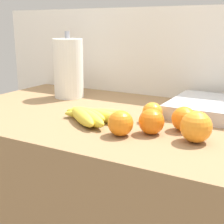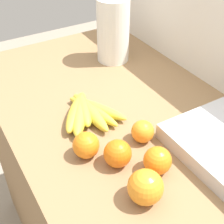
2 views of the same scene
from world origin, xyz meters
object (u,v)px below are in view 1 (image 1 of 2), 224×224
(orange_far_right, at_px, (184,119))
(orange_back_left, at_px, (196,127))
(orange_right, at_px, (152,112))
(banana_bunch, at_px, (90,115))
(orange_center, at_px, (151,122))
(orange_front, at_px, (121,123))
(paper_towel_roll, at_px, (68,68))

(orange_far_right, bearing_deg, orange_back_left, -54.22)
(orange_far_right, xyz_separation_m, orange_back_left, (0.06, -0.08, 0.01))
(orange_right, xyz_separation_m, orange_back_left, (0.17, -0.11, 0.01))
(banana_bunch, relative_size, orange_center, 2.98)
(banana_bunch, distance_m, orange_front, 0.17)
(banana_bunch, distance_m, paper_towel_roll, 0.39)
(orange_center, distance_m, orange_far_right, 0.10)
(orange_center, xyz_separation_m, orange_far_right, (0.07, 0.07, -0.00))
(orange_far_right, relative_size, orange_front, 1.00)
(banana_bunch, height_order, paper_towel_roll, paper_towel_roll)
(orange_right, distance_m, orange_front, 0.16)
(orange_far_right, distance_m, orange_back_left, 0.09)
(orange_center, xyz_separation_m, orange_right, (-0.04, 0.11, -0.00))
(banana_bunch, xyz_separation_m, paper_towel_roll, (-0.27, 0.26, 0.10))
(orange_center, relative_size, orange_front, 1.02)
(orange_front, xyz_separation_m, paper_towel_roll, (-0.42, 0.34, 0.09))
(orange_far_right, distance_m, orange_front, 0.19)
(orange_front, xyz_separation_m, orange_back_left, (0.19, 0.05, 0.01))
(orange_back_left, height_order, paper_towel_roll, paper_towel_roll)
(banana_bunch, height_order, orange_center, orange_center)
(orange_back_left, distance_m, paper_towel_roll, 0.68)
(banana_bunch, height_order, orange_right, orange_right)
(banana_bunch, xyz_separation_m, orange_center, (0.22, -0.02, 0.02))
(banana_bunch, bearing_deg, orange_back_left, -3.74)
(banana_bunch, bearing_deg, orange_center, -4.81)
(banana_bunch, height_order, orange_far_right, orange_far_right)
(orange_back_left, bearing_deg, orange_far_right, 125.78)
(orange_back_left, relative_size, paper_towel_roll, 0.30)
(paper_towel_roll, bearing_deg, orange_far_right, -20.36)
(banana_bunch, bearing_deg, paper_towel_roll, 136.21)
(banana_bunch, distance_m, orange_right, 0.20)
(banana_bunch, height_order, orange_front, orange_front)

